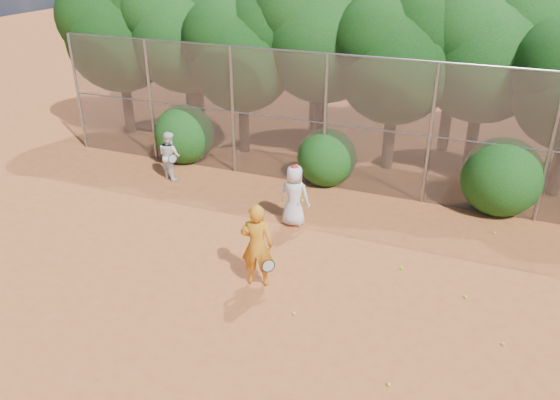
% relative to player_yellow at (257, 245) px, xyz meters
% --- Properties ---
extents(ground, '(80.00, 80.00, 0.00)m').
position_rel_player_yellow_xyz_m(ground, '(0.73, -0.52, -0.97)').
color(ground, '#A55125').
rests_on(ground, ground).
extents(fence_back, '(20.05, 0.09, 4.03)m').
position_rel_player_yellow_xyz_m(fence_back, '(0.61, 5.48, 1.08)').
color(fence_back, gray).
rests_on(fence_back, ground).
extents(tree_0, '(4.38, 3.81, 6.00)m').
position_rel_player_yellow_xyz_m(tree_0, '(-8.71, 7.52, 2.96)').
color(tree_0, black).
rests_on(tree_0, ground).
extents(tree_1, '(4.64, 4.03, 6.35)m').
position_rel_player_yellow_xyz_m(tree_1, '(-6.21, 8.02, 3.20)').
color(tree_1, black).
rests_on(tree_1, ground).
extents(tree_2, '(3.99, 3.47, 5.47)m').
position_rel_player_yellow_xyz_m(tree_2, '(-3.72, 7.32, 2.62)').
color(tree_2, black).
rests_on(tree_2, ground).
extents(tree_3, '(4.89, 4.26, 6.70)m').
position_rel_player_yellow_xyz_m(tree_3, '(-1.20, 8.32, 3.43)').
color(tree_3, black).
rests_on(tree_3, ground).
extents(tree_4, '(4.19, 3.64, 5.73)m').
position_rel_player_yellow_xyz_m(tree_4, '(1.29, 7.72, 2.79)').
color(tree_4, black).
rests_on(tree_4, ground).
extents(tree_5, '(4.51, 3.92, 6.17)m').
position_rel_player_yellow_xyz_m(tree_5, '(3.79, 8.52, 3.08)').
color(tree_5, black).
rests_on(tree_5, ground).
extents(tree_9, '(4.83, 4.20, 6.62)m').
position_rel_player_yellow_xyz_m(tree_9, '(-7.21, 10.32, 3.37)').
color(tree_9, black).
rests_on(tree_9, ground).
extents(tree_10, '(5.15, 4.48, 7.06)m').
position_rel_player_yellow_xyz_m(tree_10, '(-2.20, 10.53, 3.66)').
color(tree_10, black).
rests_on(tree_10, ground).
extents(tree_11, '(4.64, 4.03, 6.35)m').
position_rel_player_yellow_xyz_m(tree_11, '(2.79, 10.12, 3.20)').
color(tree_11, black).
rests_on(tree_11, ground).
extents(bush_0, '(2.00, 2.00, 2.00)m').
position_rel_player_yellow_xyz_m(bush_0, '(-5.27, 5.78, 0.03)').
color(bush_0, '#114110').
rests_on(bush_0, ground).
extents(bush_1, '(1.80, 1.80, 1.80)m').
position_rel_player_yellow_xyz_m(bush_1, '(-0.27, 5.78, -0.07)').
color(bush_1, '#114110').
rests_on(bush_1, ground).
extents(bush_2, '(2.20, 2.20, 2.20)m').
position_rel_player_yellow_xyz_m(bush_2, '(4.73, 5.78, 0.13)').
color(bush_2, '#114110').
rests_on(bush_2, ground).
extents(player_yellow, '(0.88, 0.63, 1.94)m').
position_rel_player_yellow_xyz_m(player_yellow, '(0.00, 0.00, 0.00)').
color(player_yellow, orange).
rests_on(player_yellow, ground).
extents(player_teen, '(0.82, 0.54, 1.70)m').
position_rel_player_yellow_xyz_m(player_teen, '(-0.22, 2.86, -0.12)').
color(player_teen, silver).
rests_on(player_teen, ground).
extents(player_white, '(0.91, 0.82, 1.52)m').
position_rel_player_yellow_xyz_m(player_white, '(-4.90, 4.26, -0.21)').
color(player_white, white).
rests_on(player_white, ground).
extents(ball_0, '(0.07, 0.07, 0.07)m').
position_rel_player_yellow_xyz_m(ball_0, '(4.33, 1.14, -0.93)').
color(ball_0, '#B3D226').
rests_on(ball_0, ground).
extents(ball_1, '(0.07, 0.07, 0.07)m').
position_rel_player_yellow_xyz_m(ball_1, '(2.85, 1.73, -0.93)').
color(ball_1, '#B3D226').
rests_on(ball_1, ground).
extents(ball_2, '(0.07, 0.07, 0.07)m').
position_rel_player_yellow_xyz_m(ball_2, '(3.34, -1.95, -0.93)').
color(ball_2, '#B3D226').
rests_on(ball_2, ground).
extents(ball_3, '(0.07, 0.07, 0.07)m').
position_rel_player_yellow_xyz_m(ball_3, '(5.12, -0.14, -0.93)').
color(ball_3, '#B3D226').
rests_on(ball_3, ground).
extents(ball_4, '(0.07, 0.07, 0.07)m').
position_rel_player_yellow_xyz_m(ball_4, '(1.15, -0.75, -0.93)').
color(ball_4, '#B3D226').
rests_on(ball_4, ground).
extents(ball_5, '(0.07, 0.07, 0.07)m').
position_rel_player_yellow_xyz_m(ball_5, '(4.77, 4.28, -0.93)').
color(ball_5, '#B3D226').
rests_on(ball_5, ground).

